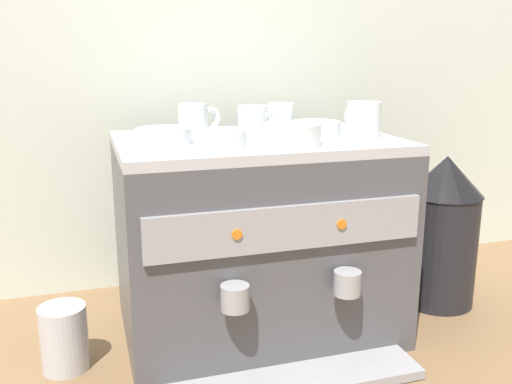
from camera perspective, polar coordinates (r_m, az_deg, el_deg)
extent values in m
plane|color=brown|center=(1.42, 0.00, -13.49)|extent=(4.00, 4.00, 0.00)
cube|color=silver|center=(1.62, -3.91, 9.17)|extent=(2.80, 0.03, 1.04)
cube|color=#4C4C51|center=(1.33, 0.00, -4.94)|extent=(0.62, 0.43, 0.45)
cube|color=#B7B7BC|center=(1.28, 0.00, 5.07)|extent=(0.62, 0.43, 0.02)
cube|color=#939399|center=(1.10, 3.41, -3.66)|extent=(0.57, 0.01, 0.09)
cylinder|color=orange|center=(1.06, -1.96, -4.30)|extent=(0.02, 0.01, 0.02)
cylinder|color=orange|center=(1.14, 8.68, -3.24)|extent=(0.02, 0.01, 0.02)
cube|color=#939399|center=(1.20, 3.97, -18.55)|extent=(0.53, 0.12, 0.02)
cylinder|color=#939399|center=(1.09, -2.15, -10.65)|extent=(0.06, 0.06, 0.05)
cylinder|color=#939399|center=(1.17, 9.24, -9.08)|extent=(0.06, 0.06, 0.05)
cylinder|color=silver|center=(1.26, -0.27, 7.10)|extent=(0.07, 0.07, 0.07)
torus|color=silver|center=(1.25, 1.75, 7.04)|extent=(0.05, 0.04, 0.05)
cylinder|color=silver|center=(1.39, 2.51, 7.63)|extent=(0.06, 0.06, 0.07)
torus|color=silver|center=(1.36, 1.00, 7.52)|extent=(0.05, 0.02, 0.05)
cylinder|color=silver|center=(1.33, -6.44, 7.37)|extent=(0.07, 0.07, 0.07)
torus|color=silver|center=(1.35, -4.67, 7.50)|extent=(0.05, 0.02, 0.05)
cylinder|color=silver|center=(1.30, 10.89, 7.23)|extent=(0.08, 0.08, 0.08)
torus|color=silver|center=(1.34, 9.72, 7.49)|extent=(0.02, 0.06, 0.06)
cylinder|color=silver|center=(1.21, -9.37, 5.65)|extent=(0.12, 0.12, 0.03)
cylinder|color=silver|center=(1.21, -9.35, 5.08)|extent=(0.07, 0.07, 0.01)
cylinder|color=silver|center=(1.18, 3.66, 5.88)|extent=(0.12, 0.12, 0.04)
cylinder|color=silver|center=(1.18, 3.65, 5.10)|extent=(0.07, 0.07, 0.01)
cylinder|color=silver|center=(1.14, -3.36, 5.46)|extent=(0.10, 0.10, 0.04)
cylinder|color=silver|center=(1.15, -3.35, 4.79)|extent=(0.05, 0.05, 0.01)
cylinder|color=silver|center=(1.33, 6.08, 6.51)|extent=(0.11, 0.11, 0.03)
cylinder|color=silver|center=(1.34, 6.07, 6.03)|extent=(0.06, 0.06, 0.01)
cylinder|color=black|center=(1.57, 18.19, -5.55)|extent=(0.19, 0.19, 0.30)
cone|color=black|center=(1.52, 18.76, 1.59)|extent=(0.19, 0.19, 0.10)
cylinder|color=#B7B7BC|center=(1.29, -18.90, -13.82)|extent=(0.10, 0.10, 0.14)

